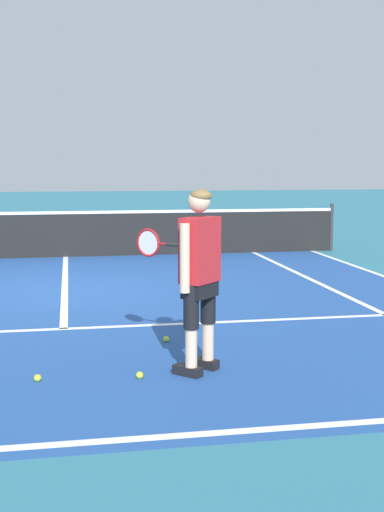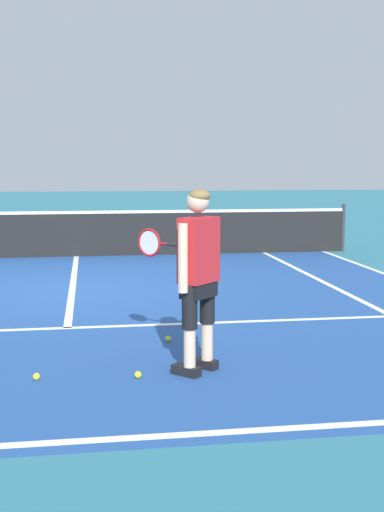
# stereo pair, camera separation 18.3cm
# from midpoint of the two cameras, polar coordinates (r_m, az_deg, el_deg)

# --- Properties ---
(ground_plane) EXTENTS (80.00, 80.00, 0.00)m
(ground_plane) POSITION_cam_midpoint_polar(r_m,az_deg,el_deg) (10.67, -11.25, -2.84)
(ground_plane) COLOR teal
(court_inner_surface) EXTENTS (10.98, 10.18, 0.00)m
(court_inner_surface) POSITION_cam_midpoint_polar(r_m,az_deg,el_deg) (9.63, -11.34, -3.96)
(court_inner_surface) COLOR #234C93
(court_inner_surface) RESTS_ON ground
(line_baseline) EXTENTS (10.98, 0.10, 0.01)m
(line_baseline) POSITION_cam_midpoint_polar(r_m,az_deg,el_deg) (4.94, -12.21, -15.37)
(line_baseline) COLOR white
(line_baseline) RESTS_ON ground
(line_service) EXTENTS (8.23, 0.10, 0.01)m
(line_service) POSITION_cam_midpoint_polar(r_m,az_deg,el_deg) (8.16, -11.50, -6.08)
(line_service) COLOR white
(line_service) RESTS_ON ground
(line_centre_service) EXTENTS (0.10, 6.40, 0.01)m
(line_centre_service) POSITION_cam_midpoint_polar(r_m,az_deg,el_deg) (11.29, -11.21, -2.24)
(line_centre_service) COLOR white
(line_centre_service) RESTS_ON ground
(line_singles_right) EXTENTS (0.10, 9.78, 0.01)m
(line_singles_right) POSITION_cam_midpoint_polar(r_m,az_deg,el_deg) (10.40, 11.99, -3.11)
(line_singles_right) COLOR white
(line_singles_right) RESTS_ON ground
(tennis_net) EXTENTS (11.96, 0.08, 1.07)m
(tennis_net) POSITION_cam_midpoint_polar(r_m,az_deg,el_deg) (14.40, -11.10, 1.88)
(tennis_net) COLOR #333338
(tennis_net) RESTS_ON ground
(tennis_player) EXTENTS (0.74, 1.16, 1.71)m
(tennis_player) POSITION_cam_midpoint_polar(r_m,az_deg,el_deg) (6.18, -0.36, -1.02)
(tennis_player) COLOR black
(tennis_player) RESTS_ON ground
(tennis_ball_near_feet) EXTENTS (0.07, 0.07, 0.07)m
(tennis_ball_near_feet) POSITION_cam_midpoint_polar(r_m,az_deg,el_deg) (6.29, -13.83, -10.04)
(tennis_ball_near_feet) COLOR #CCE02D
(tennis_ball_near_feet) RESTS_ON ground
(tennis_ball_by_baseline) EXTENTS (0.07, 0.07, 0.07)m
(tennis_ball_by_baseline) POSITION_cam_midpoint_polar(r_m,az_deg,el_deg) (7.43, -2.92, -7.07)
(tennis_ball_by_baseline) COLOR #CCE02D
(tennis_ball_by_baseline) RESTS_ON ground
(tennis_ball_mid_court) EXTENTS (0.07, 0.07, 0.07)m
(tennis_ball_mid_court) POSITION_cam_midpoint_polar(r_m,az_deg,el_deg) (6.22, -5.33, -10.06)
(tennis_ball_mid_court) COLOR #CCE02D
(tennis_ball_mid_court) RESTS_ON ground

